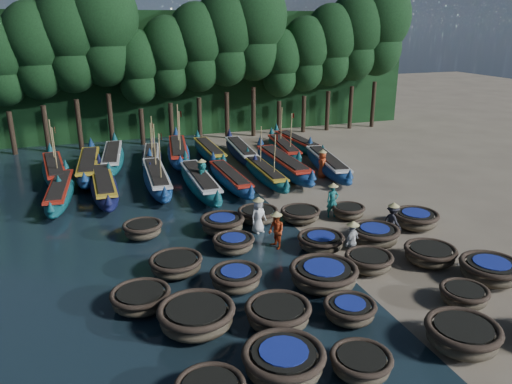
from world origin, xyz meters
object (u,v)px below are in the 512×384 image
object	(u,v)px
coracle_2	(361,363)
coracle_15	(176,264)
coracle_17	(321,242)
coracle_22	(258,215)
coracle_14	(430,254)
coracle_18	(374,235)
coracle_6	(278,314)
coracle_24	(348,211)
fisherman_3	(393,220)
long_boat_4	(200,182)
fisherman_1	(333,199)
fisherman_2	(276,230)
long_boat_6	(265,173)
coracle_21	(222,224)
long_boat_14	(209,151)
coracle_3	(462,335)
long_boat_13	(178,152)
fisherman_0	(258,215)
coracle_7	(350,310)
coracle_19	(415,219)
coracle_9	(490,270)
long_boat_9	(55,170)
coracle_23	(300,214)
coracle_20	(143,229)
long_boat_7	(283,164)
long_boat_16	(284,148)
coracle_11	(236,278)
long_boat_5	(230,179)
coracle_10	(141,298)
long_boat_1	(60,192)
long_boat_11	(113,158)
long_boat_15	(241,151)
long_boat_3	(157,178)
long_boat_10	(89,166)
long_boat_2	(104,186)
long_boat_8	(327,164)
fisherman_6	(322,163)
coracle_1	(284,361)
coracle_12	(324,275)
coracle_13	(369,261)

from	to	relation	value
coracle_2	coracle_15	xyz separation A→B (m)	(-3.64, 7.44, 0.02)
coracle_17	coracle_22	world-z (taller)	coracle_22
coracle_14	coracle_18	world-z (taller)	coracle_18
coracle_6	coracle_18	world-z (taller)	coracle_18
coracle_15	coracle_24	distance (m)	9.49
fisherman_3	long_boat_4	bearing A→B (deg)	27.39
fisherman_1	fisherman_2	world-z (taller)	fisherman_1
long_boat_6	coracle_2	bearing A→B (deg)	-100.69
coracle_21	fisherman_1	xyz separation A→B (m)	(5.66, 0.13, 0.47)
long_boat_14	coracle_3	bearing A→B (deg)	-86.11
long_boat_13	fisherman_0	distance (m)	13.78
coracle_7	coracle_17	bearing A→B (deg)	73.38
coracle_2	coracle_24	bearing A→B (deg)	62.06
coracle_19	long_boat_13	xyz separation A→B (m)	(-8.06, 15.71, 0.14)
coracle_9	long_boat_9	xyz separation A→B (m)	(-15.50, 19.12, 0.08)
coracle_23	coracle_20	bearing A→B (deg)	175.30
coracle_3	coracle_21	world-z (taller)	coracle_3
long_boat_6	coracle_20	bearing A→B (deg)	-142.30
long_boat_14	long_boat_7	bearing A→B (deg)	-56.66
long_boat_16	coracle_11	bearing A→B (deg)	-110.51
long_boat_4	long_boat_14	bearing A→B (deg)	71.79
coracle_20	long_boat_5	distance (m)	8.09
coracle_3	coracle_23	distance (m)	10.68
coracle_10	coracle_14	bearing A→B (deg)	-2.70
long_boat_1	long_boat_14	world-z (taller)	long_boat_1
coracle_3	long_boat_1	bearing A→B (deg)	122.64
coracle_11	long_boat_5	xyz separation A→B (m)	(3.23, 11.35, 0.06)
coracle_19	long_boat_6	size ratio (longest dim) A/B	0.29
long_boat_11	long_boat_15	distance (m)	8.71
coracle_20	fisherman_0	distance (m)	5.23
coracle_19	long_boat_15	xyz separation A→B (m)	(-3.86, 14.49, 0.09)
long_boat_15	coracle_20	bearing A→B (deg)	-121.70
coracle_18	coracle_19	xyz separation A→B (m)	(2.86, 1.02, -0.03)
long_boat_1	long_boat_5	world-z (taller)	long_boat_1
coracle_22	coracle_11	bearing A→B (deg)	-117.13
coracle_23	long_boat_3	world-z (taller)	long_boat_3
long_boat_7	fisherman_0	world-z (taller)	fisherman_0
coracle_14	long_boat_16	distance (m)	17.64
coracle_7	long_boat_10	bearing A→B (deg)	110.33
coracle_2	long_boat_5	bearing A→B (deg)	85.28
long_boat_1	long_boat_6	size ratio (longest dim) A/B	1.04
long_boat_2	coracle_24	bearing A→B (deg)	-34.63
fisherman_1	coracle_23	bearing A→B (deg)	-172.36
coracle_23	long_boat_15	distance (m)	12.01
coracle_19	long_boat_8	bearing A→B (deg)	88.16
coracle_20	fisherman_6	size ratio (longest dim) A/B	1.09
coracle_1	long_boat_8	size ratio (longest dim) A/B	0.28
coracle_12	fisherman_1	world-z (taller)	fisherman_1
long_boat_8	long_boat_10	xyz separation A→B (m)	(-14.36, 4.49, 0.02)
coracle_13	coracle_23	world-z (taller)	coracle_13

